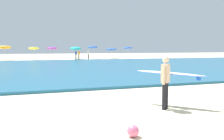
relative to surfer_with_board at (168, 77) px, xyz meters
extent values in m
plane|color=beige|center=(-2.21, -0.29, -1.03)|extent=(160.00, 160.00, 0.00)
cube|color=#1E6084|center=(-2.21, 17.90, -0.96)|extent=(120.00, 28.00, 0.14)
cylinder|color=black|center=(-0.25, -0.24, -0.59)|extent=(0.15, 0.15, 0.88)
cylinder|color=black|center=(-0.11, -0.11, -0.59)|extent=(0.15, 0.15, 0.88)
cube|color=beige|center=(-0.18, -0.17, 0.15)|extent=(0.40, 0.39, 0.60)
sphere|color=beige|center=(-0.18, -0.17, 0.59)|extent=(0.22, 0.22, 0.22)
cylinder|color=beige|center=(-0.35, -0.33, 0.10)|extent=(0.10, 0.10, 0.58)
cylinder|color=beige|center=(0.00, 0.03, 0.17)|extent=(0.29, 0.29, 0.51)
ellipsoid|color=white|center=(0.19, 0.19, 0.10)|extent=(1.87, 1.92, 0.18)
ellipsoid|color=blue|center=(0.19, 0.19, 0.08)|extent=(1.96, 2.00, 0.13)
cube|color=blue|center=(0.85, -0.50, -0.02)|extent=(0.11, 0.11, 0.14)
cylinder|color=beige|center=(-8.48, 35.42, -0.01)|extent=(0.05, 0.05, 2.04)
ellipsoid|color=#F4A31E|center=(-8.48, 35.42, 1.09)|extent=(2.22, 2.25, 0.63)
cylinder|color=beige|center=(-3.95, 35.30, -0.08)|extent=(0.05, 0.05, 1.90)
ellipsoid|color=yellow|center=(-3.95, 35.30, 0.93)|extent=(1.75, 1.78, 0.56)
cylinder|color=beige|center=(-0.95, 35.58, -0.08)|extent=(0.05, 0.05, 1.91)
ellipsoid|color=purple|center=(-0.95, 35.58, 0.94)|extent=(1.83, 1.85, 0.49)
cylinder|color=beige|center=(3.28, 36.65, -0.11)|extent=(0.05, 0.05, 1.84)
ellipsoid|color=#19ADB2|center=(3.28, 36.65, 0.90)|extent=(2.08, 2.12, 0.77)
cylinder|color=beige|center=(6.60, 37.19, 0.01)|extent=(0.05, 0.05, 2.09)
ellipsoid|color=blue|center=(6.60, 37.19, 1.13)|extent=(1.94, 1.95, 0.54)
cylinder|color=beige|center=(10.19, 36.94, -0.18)|extent=(0.05, 0.05, 1.71)
ellipsoid|color=blue|center=(10.19, 36.94, 0.75)|extent=(2.19, 2.20, 0.50)
cylinder|color=beige|center=(12.98, 35.47, -0.06)|extent=(0.05, 0.05, 1.95)
ellipsoid|color=blue|center=(12.98, 35.47, 0.98)|extent=(1.89, 1.91, 0.47)
cylinder|color=#383842|center=(3.60, 35.19, -0.61)|extent=(0.20, 0.20, 0.84)
cube|color=orange|center=(3.60, 35.19, 0.08)|extent=(0.32, 0.20, 0.54)
sphere|color=tan|center=(3.60, 35.19, 0.45)|extent=(0.20, 0.20, 0.20)
cylinder|color=#383842|center=(3.07, 35.16, -0.61)|extent=(0.20, 0.20, 0.84)
cube|color=#2D4CA5|center=(3.07, 35.16, 0.08)|extent=(0.32, 0.20, 0.54)
sphere|color=#9E7051|center=(3.07, 35.16, 0.45)|extent=(0.20, 0.20, 0.20)
cylinder|color=#383842|center=(5.28, 35.04, -0.61)|extent=(0.20, 0.20, 0.84)
cube|color=white|center=(5.28, 35.04, 0.08)|extent=(0.32, 0.20, 0.54)
sphere|color=beige|center=(5.28, 35.04, 0.45)|extent=(0.20, 0.20, 0.20)
sphere|color=pink|center=(-2.17, -2.15, -0.89)|extent=(0.28, 0.28, 0.28)
camera|label=1|loc=(-4.29, -7.00, 0.96)|focal=38.71mm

